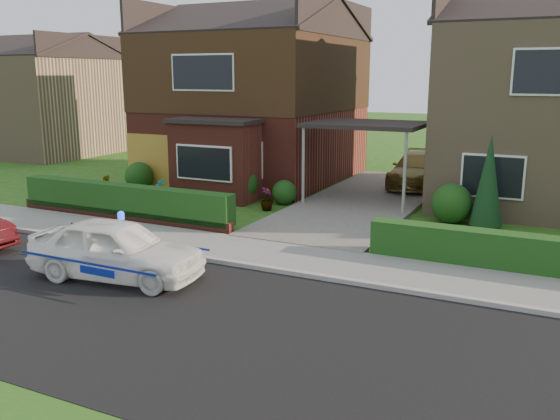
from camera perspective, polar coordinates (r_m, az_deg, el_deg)
The scene contains 22 objects.
ground at distance 11.12m, azimuth -9.91°, elevation -10.19°, with size 120.00×120.00×0.00m, color #1C4E14.
road at distance 11.12m, azimuth -9.91°, elevation -10.19°, with size 60.00×6.00×0.02m, color black.
kerb at distance 13.52m, azimuth -2.36°, elevation -5.50°, with size 60.00×0.16×0.12m, color #9E9993.
sidewalk at distance 14.41m, azimuth -0.38°, elevation -4.36°, with size 60.00×2.00×0.10m, color slate.
driveway at distance 20.63m, azimuth 8.12°, elevation 0.84°, with size 3.80×12.00×0.12m, color #666059.
house_left at distance 25.13m, azimuth -2.38°, elevation 11.72°, with size 7.50×9.53×7.25m.
carport_link at distance 20.21m, azimuth 8.32°, elevation 8.03°, with size 3.80×3.00×2.77m.
garage_door at distance 23.40m, azimuth -12.28°, elevation 4.56°, with size 2.20×0.10×2.10m, color olive.
dwarf_wall at distance 18.49m, azimuth -15.02°, elevation -0.50°, with size 7.70×0.25×0.36m, color maroon.
hedge_left at distance 18.64m, azimuth -14.69°, elevation -0.94°, with size 7.50×0.55×0.90m, color #1A3C13.
hedge_right at distance 14.27m, azimuth 23.54°, elevation -5.86°, with size 7.50×0.55×0.80m, color #1A3C13.
shrub_left_far at distance 23.28m, azimuth -13.41°, elevation 3.19°, with size 1.08×1.08×1.08m, color #1A3C13.
shrub_left_mid at distance 20.57m, azimuth -3.98°, elevation 2.61°, with size 1.32×1.32×1.32m, color #1A3C13.
shrub_left_near at distance 20.14m, azimuth 0.41°, elevation 1.72°, with size 0.84×0.84×0.84m, color #1A3C13.
shrub_right_near at distance 18.26m, azimuth 16.20°, elevation 0.61°, with size 1.20×1.20×1.20m, color #1A3C13.
conifer_a at distance 17.80m, azimuth 19.40°, elevation 2.38°, with size 0.90×0.90×2.60m, color black.
neighbour_left at distance 35.66m, azimuth -21.51°, elevation 9.25°, with size 6.50×7.00×5.20m, color #95795B.
police_car at distance 13.22m, azimuth -15.48°, elevation -3.71°, with size 3.53×4.00×1.47m.
driveway_car at distance 23.51m, azimuth 13.08°, elevation 3.81°, with size 1.76×4.32×1.25m, color brown.
potted_plant_a at distance 20.76m, azimuth -11.39°, elevation 1.80°, with size 0.44×0.30×0.84m, color gray.
potted_plant_b at distance 22.30m, azimuth -16.56°, elevation 2.21°, with size 0.35×0.43×0.79m, color gray.
potted_plant_c at distance 19.22m, azimuth -1.29°, elevation 1.04°, with size 0.42×0.42×0.75m, color gray.
Camera 1 is at (6.09, -8.24, 4.33)m, focal length 38.00 mm.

